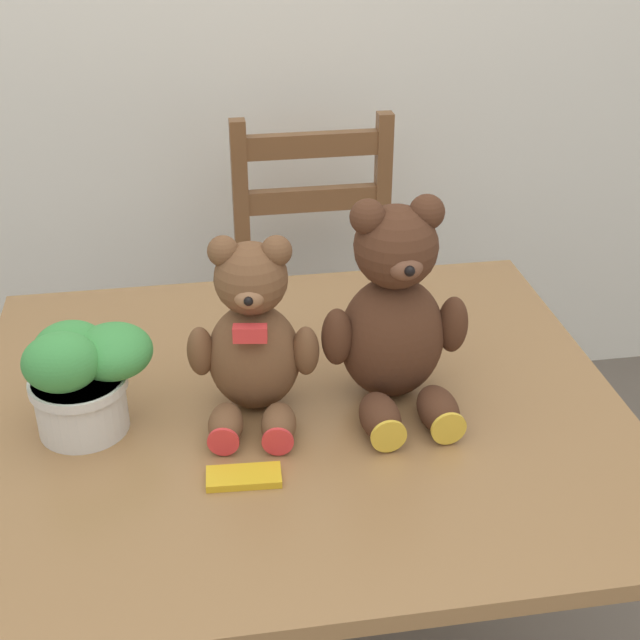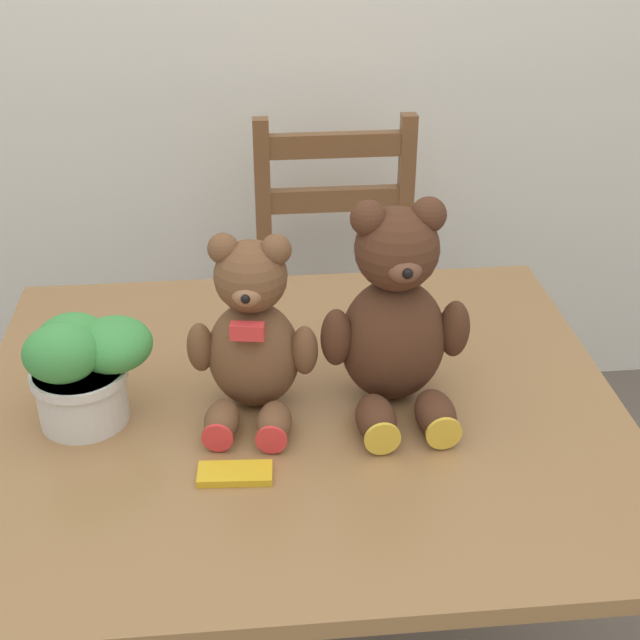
{
  "view_description": "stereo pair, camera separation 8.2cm",
  "coord_description": "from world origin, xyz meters",
  "px_view_note": "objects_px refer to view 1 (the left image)",
  "views": [
    {
      "loc": [
        -0.17,
        -0.76,
        1.61
      ],
      "look_at": [
        0.04,
        0.49,
        0.89
      ],
      "focal_mm": 50.0,
      "sensor_mm": 36.0,
      "label": 1
    },
    {
      "loc": [
        -0.08,
        -0.77,
        1.61
      ],
      "look_at": [
        0.04,
        0.49,
        0.89
      ],
      "focal_mm": 50.0,
      "sensor_mm": 36.0,
      "label": 2
    }
  ],
  "objects_px": {
    "teddy_bear_left": "(253,339)",
    "teddy_bear_right": "(395,317)",
    "wooden_chair_behind": "(320,311)",
    "chocolate_bar": "(244,477)",
    "potted_plant": "(82,373)"
  },
  "relations": [
    {
      "from": "chocolate_bar",
      "to": "potted_plant",
      "type": "bearing_deg",
      "value": 143.19
    },
    {
      "from": "teddy_bear_left",
      "to": "teddy_bear_right",
      "type": "distance_m",
      "value": 0.24
    },
    {
      "from": "wooden_chair_behind",
      "to": "teddy_bear_left",
      "type": "relative_size",
      "value": 3.08
    },
    {
      "from": "wooden_chair_behind",
      "to": "potted_plant",
      "type": "bearing_deg",
      "value": 57.02
    },
    {
      "from": "teddy_bear_left",
      "to": "potted_plant",
      "type": "relative_size",
      "value": 1.55
    },
    {
      "from": "teddy_bear_left",
      "to": "teddy_bear_right",
      "type": "bearing_deg",
      "value": -171.58
    },
    {
      "from": "wooden_chair_behind",
      "to": "teddy_bear_left",
      "type": "distance_m",
      "value": 0.9
    },
    {
      "from": "teddy_bear_right",
      "to": "potted_plant",
      "type": "distance_m",
      "value": 0.51
    },
    {
      "from": "wooden_chair_behind",
      "to": "chocolate_bar",
      "type": "height_order",
      "value": "wooden_chair_behind"
    },
    {
      "from": "potted_plant",
      "to": "teddy_bear_right",
      "type": "bearing_deg",
      "value": 0.82
    },
    {
      "from": "potted_plant",
      "to": "chocolate_bar",
      "type": "distance_m",
      "value": 0.31
    },
    {
      "from": "teddy_bear_left",
      "to": "wooden_chair_behind",
      "type": "bearing_deg",
      "value": -98.11
    },
    {
      "from": "teddy_bear_right",
      "to": "chocolate_bar",
      "type": "bearing_deg",
      "value": 31.7
    },
    {
      "from": "wooden_chair_behind",
      "to": "teddy_bear_right",
      "type": "bearing_deg",
      "value": 89.89
    },
    {
      "from": "teddy_bear_right",
      "to": "chocolate_bar",
      "type": "relative_size",
      "value": 3.19
    }
  ]
}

